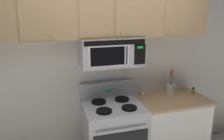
% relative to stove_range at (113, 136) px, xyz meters
% --- Properties ---
extents(back_wall, '(5.20, 0.10, 2.70)m').
position_rel_stove_range_xyz_m(back_wall, '(0.00, 0.37, 0.88)').
color(back_wall, silver).
rests_on(back_wall, ground_plane).
extents(stove_range, '(0.76, 0.69, 1.12)m').
position_rel_stove_range_xyz_m(stove_range, '(0.00, 0.00, 0.00)').
color(stove_range, '#B7BABF').
rests_on(stove_range, ground_plane).
extents(over_range_microwave, '(0.76, 0.43, 0.35)m').
position_rel_stove_range_xyz_m(over_range_microwave, '(-0.00, 0.12, 1.11)').
color(over_range_microwave, '#B7BABF').
extents(upper_cabinets, '(2.50, 0.36, 0.55)m').
position_rel_stove_range_xyz_m(upper_cabinets, '(-0.00, 0.15, 1.56)').
color(upper_cabinets, tan).
extents(counter_segment, '(0.93, 0.65, 0.90)m').
position_rel_stove_range_xyz_m(counter_segment, '(0.84, 0.01, -0.02)').
color(counter_segment, white).
rests_on(counter_segment, ground_plane).
extents(utensil_crock_cream, '(0.12, 0.12, 0.38)m').
position_rel_stove_range_xyz_m(utensil_crock_cream, '(0.89, 0.14, 0.53)').
color(utensil_crock_cream, beige).
rests_on(utensil_crock_cream, counter_segment).
extents(salt_shaker, '(0.05, 0.05, 0.10)m').
position_rel_stove_range_xyz_m(salt_shaker, '(0.50, 0.23, 0.48)').
color(salt_shaker, white).
rests_on(salt_shaker, counter_segment).
extents(spice_jar, '(0.04, 0.04, 0.10)m').
position_rel_stove_range_xyz_m(spice_jar, '(1.20, 0.05, 0.48)').
color(spice_jar, olive).
rests_on(spice_jar, counter_segment).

